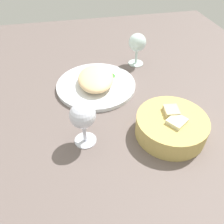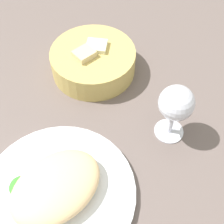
% 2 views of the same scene
% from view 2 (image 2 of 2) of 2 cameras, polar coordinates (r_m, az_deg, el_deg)
% --- Properties ---
extents(ground_plane, '(1.40, 1.40, 0.02)m').
position_cam_2_polar(ground_plane, '(0.60, -7.57, -11.04)').
color(ground_plane, '#625551').
extents(plate, '(0.27, 0.27, 0.01)m').
position_cam_2_polar(plate, '(0.57, -9.96, -14.63)').
color(plate, white).
rests_on(plate, ground_plane).
extents(omelette, '(0.18, 0.14, 0.04)m').
position_cam_2_polar(omelette, '(0.54, -10.39, -13.51)').
color(omelette, '#F4CB92').
rests_on(omelette, plate).
extents(lettuce_garnish, '(0.04, 0.04, 0.01)m').
position_cam_2_polar(lettuce_garnish, '(0.57, -16.72, -12.87)').
color(lettuce_garnish, '#3A8430').
rests_on(lettuce_garnish, plate).
extents(bread_basket, '(0.19, 0.19, 0.07)m').
position_cam_2_polar(bread_basket, '(0.71, -3.52, 9.44)').
color(bread_basket, tan).
rests_on(bread_basket, ground_plane).
extents(wine_glass_near, '(0.07, 0.07, 0.13)m').
position_cam_2_polar(wine_glass_near, '(0.57, 11.78, 1.22)').
color(wine_glass_near, silver).
rests_on(wine_glass_near, ground_plane).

